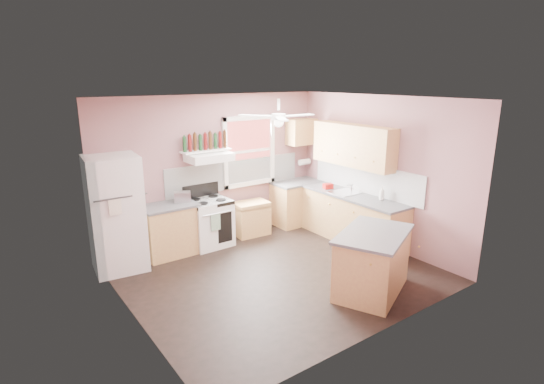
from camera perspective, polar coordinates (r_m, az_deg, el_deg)
floor at (r=6.82m, az=0.81°, el=-10.87°), size 4.50×4.50×0.00m
ceiling at (r=6.13m, az=0.90°, el=12.43°), size 4.50×4.50×0.00m
wall_back at (r=8.01m, az=-7.83°, el=3.23°), size 4.50×0.05×2.70m
wall_right at (r=7.87m, az=14.28°, el=2.68°), size 0.05×4.00×2.70m
wall_left at (r=5.36m, az=-19.11°, el=-3.58°), size 0.05×4.00×2.70m
backsplash_back at (r=8.23m, az=-4.89°, el=2.39°), size 2.90×0.03×0.55m
backsplash_right at (r=8.07m, az=12.40°, el=1.83°), size 0.03×2.60×0.55m
window_view at (r=8.30m, az=-3.16°, el=5.53°), size 1.00×0.02×1.20m
window_frame at (r=8.27m, az=-3.06°, el=5.50°), size 1.16×0.07×1.36m
refrigerator at (r=7.09m, az=-20.27°, el=-2.77°), size 0.86×0.84×1.85m
base_cabinet_left at (r=7.55m, az=-13.53°, el=-5.09°), size 0.90×0.60×0.86m
counter_left at (r=7.41m, az=-13.74°, el=-1.82°), size 0.92×0.62×0.04m
toaster at (r=7.49m, az=-11.96°, el=-0.65°), size 0.32×0.25×0.18m
stove at (r=7.82m, az=-8.44°, el=-4.11°), size 0.74×0.65×0.86m
range_hood at (r=7.61m, az=-8.45°, el=4.65°), size 0.78×0.50×0.14m
bottle_shelf at (r=7.70m, az=-8.89°, el=5.51°), size 0.90×0.26×0.03m
cart at (r=8.29m, az=-2.82°, el=-3.56°), size 0.69×0.48×0.66m
base_cabinet_corner at (r=8.92m, az=3.35°, el=-1.51°), size 1.00×0.60×0.86m
base_cabinet_right at (r=8.07m, az=10.74°, el=-3.59°), size 0.60×2.20×0.86m
counter_corner at (r=8.80m, az=3.39°, el=1.29°), size 1.02×0.62×0.04m
counter_right at (r=7.93m, az=10.85°, el=-0.52°), size 0.62×2.22×0.04m
sink at (r=8.06m, az=9.83°, el=-0.11°), size 0.55×0.45×0.03m
faucet at (r=8.15m, az=10.64°, el=0.58°), size 0.03×0.03×0.14m
upper_cabinet_right at (r=7.98m, az=10.83°, el=6.19°), size 0.33×1.80×0.76m
upper_cabinet_corner at (r=8.83m, az=3.98°, el=8.08°), size 0.60×0.33×0.52m
paper_towel at (r=9.04m, az=4.37°, el=4.06°), size 0.26×0.12×0.12m
island at (r=6.28m, az=13.30°, el=-9.35°), size 1.42×1.21×0.86m
island_top at (r=6.11m, az=13.56°, el=-5.51°), size 1.52×1.30×0.04m
ceiling_fan_hub at (r=6.14m, az=0.89°, el=10.10°), size 0.20×0.20×0.08m
soap_bottle at (r=7.68m, az=14.56°, el=-0.17°), size 0.13×0.13×0.25m
red_caddy at (r=8.28m, az=7.54°, el=0.79°), size 0.20×0.16×0.10m
wine_bottles at (r=7.68m, az=-8.91°, el=6.69°), size 0.86×0.06×0.31m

